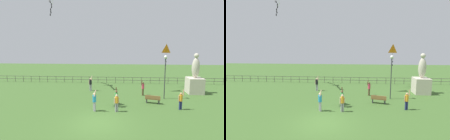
% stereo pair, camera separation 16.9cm
% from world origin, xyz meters
% --- Properties ---
extents(ground_plane, '(80.00, 80.00, 0.00)m').
position_xyz_m(ground_plane, '(0.00, 0.00, 0.00)').
color(ground_plane, '#3D6028').
extents(statue_monument, '(1.76, 1.76, 4.86)m').
position_xyz_m(statue_monument, '(10.48, 8.98, 1.50)').
color(statue_monument, beige).
rests_on(statue_monument, ground_plane).
extents(lamppost, '(0.36, 0.36, 4.75)m').
position_xyz_m(lamppost, '(6.31, 6.44, 3.42)').
color(lamppost, '#38383D').
rests_on(lamppost, ground_plane).
extents(park_bench, '(1.55, 0.76, 0.85)m').
position_xyz_m(park_bench, '(4.82, 4.78, 0.46)').
color(park_bench, olive).
rests_on(park_bench, ground_plane).
extents(person_0, '(0.30, 0.50, 1.89)m').
position_xyz_m(person_0, '(1.21, 3.55, 0.95)').
color(person_0, navy).
rests_on(person_0, ground_plane).
extents(person_1, '(0.44, 0.29, 1.58)m').
position_xyz_m(person_1, '(1.30, 2.34, 0.91)').
color(person_1, '#99999E').
rests_on(person_1, ground_plane).
extents(person_2, '(0.44, 0.39, 1.85)m').
position_xyz_m(person_2, '(4.13, 7.61, 0.93)').
color(person_2, brown).
rests_on(person_2, ground_plane).
extents(person_3, '(0.50, 0.30, 1.87)m').
position_xyz_m(person_3, '(7.07, 3.24, 0.94)').
color(person_3, navy).
rests_on(person_3, ground_plane).
extents(person_4, '(0.50, 0.34, 1.95)m').
position_xyz_m(person_4, '(-2.31, 9.25, 0.98)').
color(person_4, '#99999E').
rests_on(person_4, ground_plane).
extents(person_5, '(0.40, 0.51, 1.98)m').
position_xyz_m(person_5, '(-0.67, 2.34, 1.00)').
color(person_5, '#99999E').
rests_on(person_5, ground_plane).
extents(kite_1, '(0.93, 1.16, 2.83)m').
position_xyz_m(kite_1, '(7.48, 11.25, 5.16)').
color(kite_1, orange).
extents(waterfront_railing, '(36.06, 0.06, 0.95)m').
position_xyz_m(waterfront_railing, '(-0.24, 14.00, 0.62)').
color(waterfront_railing, '#4C4742').
rests_on(waterfront_railing, ground_plane).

